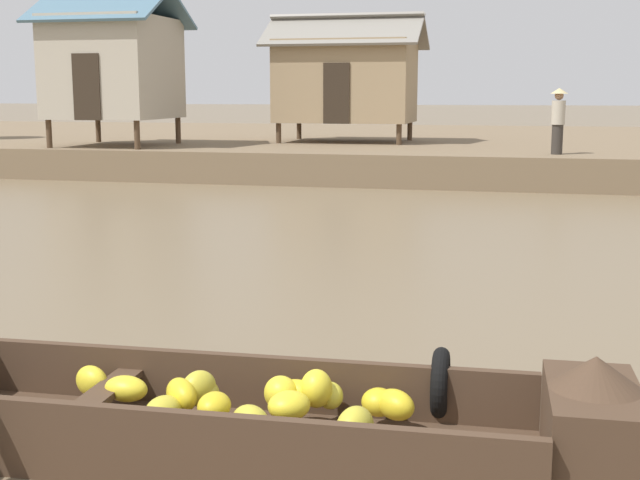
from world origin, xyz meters
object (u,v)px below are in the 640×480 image
object	(u,v)px
stilt_house_left	(114,66)
banana_boat	(226,413)
stilt_house_mid_left	(346,79)
vendor_person	(558,118)

from	to	relation	value
stilt_house_left	banana_boat	bearing A→B (deg)	-61.46
banana_boat	stilt_house_mid_left	bearing A→B (deg)	99.53
stilt_house_mid_left	vendor_person	distance (m)	7.64
vendor_person	stilt_house_left	bearing A→B (deg)	176.84
banana_boat	stilt_house_left	xyz separation A→B (m)	(-9.80, 18.02, 2.87)
stilt_house_mid_left	banana_boat	bearing A→B (deg)	-80.47
banana_boat	stilt_house_left	world-z (taller)	stilt_house_left
stilt_house_mid_left	vendor_person	world-z (taller)	stilt_house_mid_left
stilt_house_mid_left	stilt_house_left	bearing A→B (deg)	-150.65
stilt_house_mid_left	vendor_person	bearing A→B (deg)	-33.44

